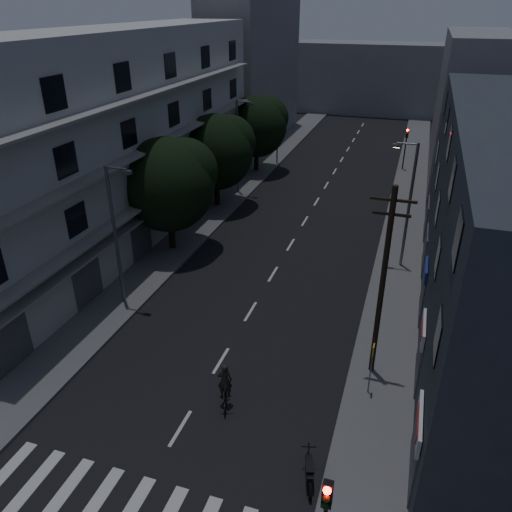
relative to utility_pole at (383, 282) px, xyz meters
The scene contains 21 objects.
ground 19.08m from the utility_pole, 112.22° to the left, with size 160.00×160.00×0.00m, color black.
sidewalk_left 22.89m from the utility_pole, 130.29° to the left, with size 3.00×90.00×0.15m, color #565659.
sidewalk_right 17.74m from the utility_pole, 88.25° to the left, with size 3.00×90.00×0.15m, color #565659.
lane_markings 24.83m from the utility_pole, 106.65° to the left, with size 0.15×60.50×0.01m.
building_left 21.57m from the utility_pole, 152.00° to the left, with size 7.00×36.00×14.00m.
building_right 7.90m from the utility_pole, 50.45° to the left, with size 6.19×28.00×11.00m.
building_far_left 44.45m from the utility_pole, 115.34° to the left, with size 6.00×20.00×16.00m, color slate.
building_far_right 34.48m from the utility_pole, 81.61° to the left, with size 6.00×20.00×13.00m, color slate.
building_far_end 62.47m from the utility_pole, 96.41° to the left, with size 24.00×8.00×10.00m, color slate.
tree_near 17.11m from the utility_pole, 148.49° to the left, with size 6.23×6.23×7.69m.
tree_mid 22.94m from the utility_pole, 129.87° to the left, with size 6.09×6.09×7.49m.
tree_far 31.34m from the utility_pole, 117.62° to the left, with size 5.94×5.94×7.35m.
traffic_signal_far_right 32.61m from the utility_pole, 90.81° to the left, with size 0.28×0.37×4.10m.
traffic_signal_far_left 33.50m from the utility_pole, 113.39° to the left, with size 0.28×0.37×4.10m.
street_lamp_left_near 14.14m from the utility_pole, behind, with size 1.51×0.25×8.00m.
street_lamp_right 11.12m from the utility_pole, 87.22° to the left, with size 1.51×0.25×8.00m.
street_lamp_left_far 25.26m from the utility_pole, 123.73° to the left, with size 1.51×0.25×8.00m.
utility_pole is the anchor object (origin of this frame).
bus_stop_sign 3.37m from the utility_pole, 88.71° to the right, with size 0.06×0.35×2.52m.
motorcycle 8.20m from the utility_pole, 102.21° to the right, with size 0.75×1.84×1.21m.
cyclist 8.15m from the utility_pole, 144.50° to the right, with size 1.14×1.81×2.17m.
Camera 1 is at (7.50, -11.16, 15.49)m, focal length 35.00 mm.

